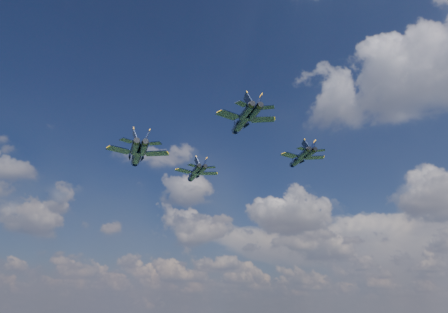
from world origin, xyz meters
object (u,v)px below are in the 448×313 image
jet_left (137,156)px  jet_right (298,159)px  jet_lead (194,174)px  jet_slot (242,122)px

jet_left → jet_right: bearing=-2.9°
jet_lead → jet_left: size_ratio=0.88×
jet_lead → jet_left: jet_lead is taller
jet_right → jet_slot: (1.40, -23.97, 0.65)m
jet_left → jet_right: jet_right is taller
jet_lead → jet_slot: (28.99, -17.80, 0.32)m
jet_left → jet_slot: jet_slot is taller
jet_left → jet_right: (22.77, 29.33, 2.16)m
jet_lead → jet_slot: size_ratio=0.98×
jet_left → jet_slot: 24.91m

